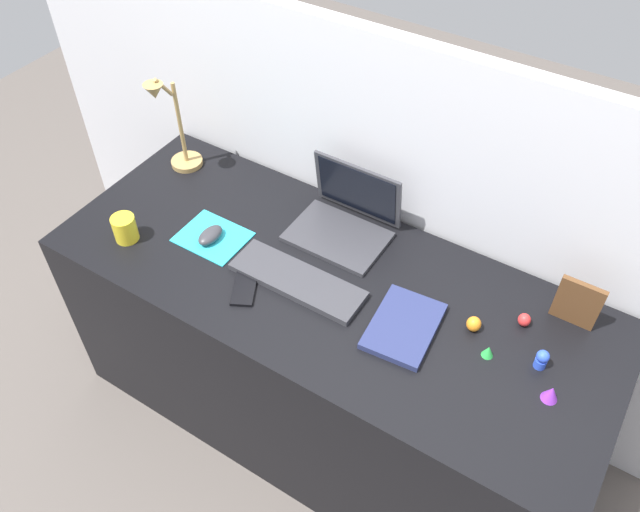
{
  "coord_description": "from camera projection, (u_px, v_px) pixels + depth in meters",
  "views": [
    {
      "loc": [
        0.65,
        -1.08,
        2.15
      ],
      "look_at": [
        -0.03,
        0.0,
        0.83
      ],
      "focal_mm": 36.2,
      "sensor_mm": 36.0,
      "label": 1
    }
  ],
  "objects": [
    {
      "name": "ground_plane",
      "position": [
        326.0,
        412.0,
        2.43
      ],
      "size": [
        6.0,
        6.0,
        0.0
      ],
      "primitive_type": "plane",
      "color": "#59514C"
    },
    {
      "name": "back_wall",
      "position": [
        387.0,
        223.0,
        2.17
      ],
      "size": [
        2.91,
        0.05,
        1.34
      ],
      "primitive_type": "cube",
      "color": "silver",
      "rests_on": "ground_plane"
    },
    {
      "name": "desk",
      "position": [
        327.0,
        354.0,
        2.16
      ],
      "size": [
        1.71,
        0.69,
        0.74
      ],
      "primitive_type": "cube",
      "color": "black",
      "rests_on": "ground_plane"
    },
    {
      "name": "laptop",
      "position": [
        346.0,
        216.0,
        2.01
      ],
      "size": [
        0.3,
        0.24,
        0.21
      ],
      "color": "#333338",
      "rests_on": "desk"
    },
    {
      "name": "keyboard",
      "position": [
        297.0,
        280.0,
        1.88
      ],
      "size": [
        0.41,
        0.13,
        0.02
      ],
      "primitive_type": "cube",
      "color": "#333338",
      "rests_on": "desk"
    },
    {
      "name": "mousepad",
      "position": [
        213.0,
        237.0,
        2.02
      ],
      "size": [
        0.21,
        0.17,
        0.0
      ],
      "primitive_type": "cube",
      "color": "#28B7CC",
      "rests_on": "desk"
    },
    {
      "name": "mouse",
      "position": [
        210.0,
        235.0,
        2.0
      ],
      "size": [
        0.06,
        0.1,
        0.03
      ],
      "primitive_type": "ellipsoid",
      "color": "#333338",
      "rests_on": "mousepad"
    },
    {
      "name": "cell_phone",
      "position": [
        244.0,
        289.0,
        1.87
      ],
      "size": [
        0.12,
        0.14,
        0.01
      ],
      "primitive_type": "cube",
      "rotation": [
        0.0,
        0.0,
        0.48
      ],
      "color": "black",
      "rests_on": "desk"
    },
    {
      "name": "desk_lamp",
      "position": [
        173.0,
        128.0,
        2.14
      ],
      "size": [
        0.11,
        0.17,
        0.37
      ],
      "color": "#A5844C",
      "rests_on": "desk"
    },
    {
      "name": "notebook_pad",
      "position": [
        404.0,
        326.0,
        1.77
      ],
      "size": [
        0.19,
        0.25,
        0.02
      ],
      "primitive_type": "cube",
      "rotation": [
        0.0,
        0.0,
        0.09
      ],
      "color": "navy",
      "rests_on": "desk"
    },
    {
      "name": "picture_frame",
      "position": [
        578.0,
        303.0,
        1.74
      ],
      "size": [
        0.12,
        0.02,
        0.15
      ],
      "primitive_type": "cube",
      "color": "brown",
      "rests_on": "desk"
    },
    {
      "name": "coffee_mug",
      "position": [
        125.0,
        228.0,
        1.99
      ],
      "size": [
        0.07,
        0.07,
        0.09
      ],
      "primitive_type": "cylinder",
      "color": "yellow",
      "rests_on": "desk"
    },
    {
      "name": "toy_figurine_blue",
      "position": [
        542.0,
        359.0,
        1.67
      ],
      "size": [
        0.03,
        0.03,
        0.06
      ],
      "color": "blue",
      "rests_on": "desk"
    },
    {
      "name": "toy_figurine_orange",
      "position": [
        474.0,
        324.0,
        1.76
      ],
      "size": [
        0.04,
        0.04,
        0.04
      ],
      "primitive_type": "ellipsoid",
      "color": "orange",
      "rests_on": "desk"
    },
    {
      "name": "toy_figurine_green",
      "position": [
        488.0,
        352.0,
        1.7
      ],
      "size": [
        0.03,
        0.03,
        0.04
      ],
      "primitive_type": "cone",
      "color": "green",
      "rests_on": "desk"
    },
    {
      "name": "toy_figurine_red",
      "position": [
        524.0,
        320.0,
        1.77
      ],
      "size": [
        0.03,
        0.03,
        0.04
      ],
      "primitive_type": "ellipsoid",
      "color": "red",
      "rests_on": "desk"
    },
    {
      "name": "toy_figurine_purple",
      "position": [
        551.0,
        393.0,
        1.6
      ],
      "size": [
        0.04,
        0.04,
        0.05
      ],
      "primitive_type": "cone",
      "color": "purple",
      "rests_on": "desk"
    }
  ]
}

